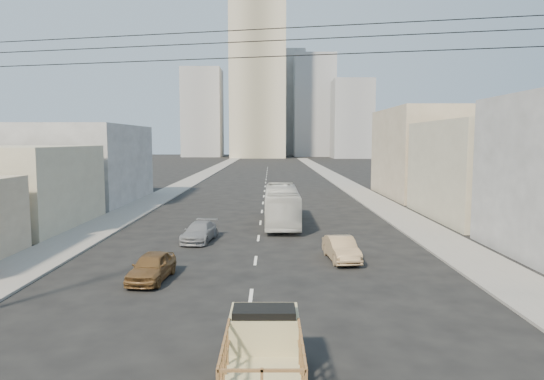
{
  "coord_description": "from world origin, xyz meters",
  "views": [
    {
      "loc": [
        0.84,
        -11.5,
        6.44
      ],
      "look_at": [
        0.89,
        17.08,
        3.5
      ],
      "focal_mm": 32.0,
      "sensor_mm": 36.0,
      "label": 1
    }
  ],
  "objects_px": {
    "sedan_brown": "(152,267)",
    "city_bus": "(282,205)",
    "sedan_tan": "(341,249)",
    "flatbed_pickup": "(264,350)",
    "sedan_grey": "(199,232)"
  },
  "relations": [
    {
      "from": "sedan_brown",
      "to": "city_bus",
      "type": "bearing_deg",
      "value": 72.1
    },
    {
      "from": "sedan_tan",
      "to": "flatbed_pickup",
      "type": "bearing_deg",
      "value": -111.89
    },
    {
      "from": "sedan_brown",
      "to": "sedan_grey",
      "type": "distance_m",
      "value": 8.77
    },
    {
      "from": "flatbed_pickup",
      "to": "sedan_tan",
      "type": "relative_size",
      "value": 1.14
    },
    {
      "from": "sedan_brown",
      "to": "sedan_tan",
      "type": "height_order",
      "value": "sedan_brown"
    },
    {
      "from": "flatbed_pickup",
      "to": "sedan_tan",
      "type": "distance_m",
      "value": 14.18
    },
    {
      "from": "city_bus",
      "to": "flatbed_pickup",
      "type": "bearing_deg",
      "value": -92.23
    },
    {
      "from": "flatbed_pickup",
      "to": "sedan_grey",
      "type": "relative_size",
      "value": 1.06
    },
    {
      "from": "sedan_tan",
      "to": "city_bus",
      "type": "bearing_deg",
      "value": 98.84
    },
    {
      "from": "city_bus",
      "to": "sedan_brown",
      "type": "bearing_deg",
      "value": -112.58
    },
    {
      "from": "city_bus",
      "to": "sedan_grey",
      "type": "distance_m",
      "value": 8.44
    },
    {
      "from": "sedan_brown",
      "to": "sedan_tan",
      "type": "relative_size",
      "value": 0.98
    },
    {
      "from": "city_bus",
      "to": "sedan_grey",
      "type": "relative_size",
      "value": 2.54
    },
    {
      "from": "city_bus",
      "to": "sedan_brown",
      "type": "xyz_separation_m",
      "value": [
        -6.32,
        -15.14,
        -0.83
      ]
    },
    {
      "from": "flatbed_pickup",
      "to": "sedan_brown",
      "type": "xyz_separation_m",
      "value": [
        -5.31,
        9.9,
        -0.45
      ]
    }
  ]
}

